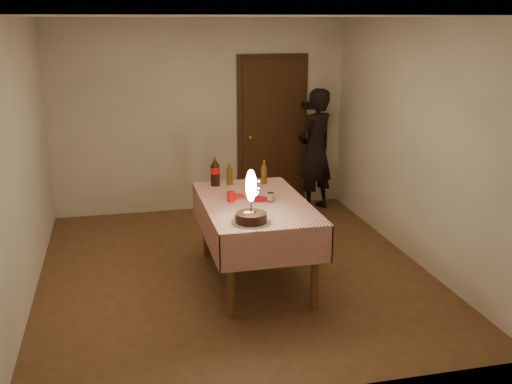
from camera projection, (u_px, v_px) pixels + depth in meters
ground at (234, 270)px, 6.38m from camera, size 4.00×4.50×0.01m
room_shell at (234, 115)px, 6.00m from camera, size 4.04×4.54×2.62m
dining_table at (255, 212)px, 5.96m from camera, size 1.02×1.72×0.84m
birthday_cake at (251, 210)px, 5.28m from camera, size 0.35×0.35×0.48m
red_plate at (257, 199)px, 5.99m from camera, size 0.22×0.22×0.01m
red_cup at (231, 197)px, 5.91m from camera, size 0.08×0.08×0.10m
clear_cup at (271, 197)px, 5.91m from camera, size 0.07×0.07×0.09m
napkin_stack at (237, 196)px, 6.06m from camera, size 0.15×0.15×0.02m
cola_bottle at (215, 172)px, 6.45m from camera, size 0.10×0.10×0.32m
amber_bottle_left at (230, 174)px, 6.50m from camera, size 0.06×0.06×0.25m
amber_bottle_right at (264, 173)px, 6.54m from camera, size 0.06×0.06×0.25m
photographer at (315, 150)px, 8.20m from camera, size 0.74×0.66×1.69m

